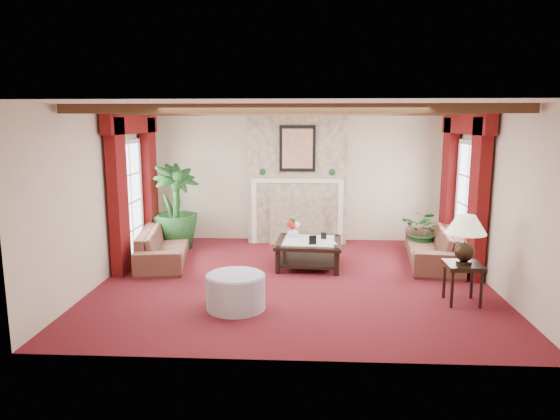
# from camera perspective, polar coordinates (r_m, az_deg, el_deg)

# --- Properties ---
(floor) EXTENTS (6.00, 6.00, 0.00)m
(floor) POSITION_cam_1_polar(r_m,az_deg,el_deg) (8.04, 1.63, -7.90)
(floor) COLOR #460C14
(floor) RESTS_ON ground
(ceiling) EXTENTS (6.00, 6.00, 0.00)m
(ceiling) POSITION_cam_1_polar(r_m,az_deg,el_deg) (7.65, 1.73, 11.71)
(ceiling) COLOR white
(ceiling) RESTS_ON floor
(back_wall) EXTENTS (6.00, 0.02, 2.70)m
(back_wall) POSITION_cam_1_polar(r_m,az_deg,el_deg) (10.46, 2.03, 3.87)
(back_wall) COLOR beige
(back_wall) RESTS_ON ground
(left_wall) EXTENTS (0.02, 5.50, 2.70)m
(left_wall) POSITION_cam_1_polar(r_m,az_deg,el_deg) (8.35, -19.37, 1.72)
(left_wall) COLOR beige
(left_wall) RESTS_ON ground
(right_wall) EXTENTS (0.02, 5.50, 2.70)m
(right_wall) POSITION_cam_1_polar(r_m,az_deg,el_deg) (8.23, 23.06, 1.36)
(right_wall) COLOR beige
(right_wall) RESTS_ON ground
(ceiling_beams) EXTENTS (6.00, 3.00, 0.12)m
(ceiling_beams) POSITION_cam_1_polar(r_m,az_deg,el_deg) (7.65, 1.73, 11.26)
(ceiling_beams) COLOR #372311
(ceiling_beams) RESTS_ON ceiling
(fireplace) EXTENTS (2.00, 0.52, 2.70)m
(fireplace) POSITION_cam_1_polar(r_m,az_deg,el_deg) (10.20, 2.06, 11.31)
(fireplace) COLOR tan
(fireplace) RESTS_ON ground
(french_door_left) EXTENTS (0.10, 1.10, 2.16)m
(french_door_left) POSITION_cam_1_polar(r_m,az_deg,el_deg) (9.20, -17.13, 7.45)
(french_door_left) COLOR white
(french_door_left) RESTS_ON ground
(french_door_right) EXTENTS (0.10, 1.10, 2.16)m
(french_door_right) POSITION_cam_1_polar(r_m,az_deg,el_deg) (9.09, 21.08, 7.20)
(french_door_right) COLOR white
(french_door_right) RESTS_ON ground
(curtains_left) EXTENTS (0.20, 2.40, 2.55)m
(curtains_left) POSITION_cam_1_polar(r_m,az_deg,el_deg) (9.16, -16.61, 10.10)
(curtains_left) COLOR #520A0C
(curtains_left) RESTS_ON ground
(curtains_right) EXTENTS (0.20, 2.40, 2.55)m
(curtains_right) POSITION_cam_1_polar(r_m,az_deg,el_deg) (9.05, 20.58, 9.89)
(curtains_right) COLOR #520A0C
(curtains_right) RESTS_ON ground
(sofa_left) EXTENTS (2.20, 1.25, 0.78)m
(sofa_left) POSITION_cam_1_polar(r_m,az_deg,el_deg) (9.12, -13.19, -3.43)
(sofa_left) COLOR #380F1C
(sofa_left) RESTS_ON ground
(sofa_right) EXTENTS (2.24, 1.13, 0.82)m
(sofa_right) POSITION_cam_1_polar(r_m,az_deg,el_deg) (9.23, 17.09, -3.35)
(sofa_right) COLOR #380F1C
(sofa_right) RESTS_ON ground
(potted_palm) EXTENTS (2.55, 2.57, 0.93)m
(potted_palm) POSITION_cam_1_polar(r_m,az_deg,el_deg) (10.09, -11.82, -1.67)
(potted_palm) COLOR black
(potted_palm) RESTS_ON ground
(small_plant) EXTENTS (1.58, 1.58, 0.66)m
(small_plant) POSITION_cam_1_polar(r_m,az_deg,el_deg) (9.90, 16.03, -2.88)
(small_plant) COLOR black
(small_plant) RESTS_ON ground
(coffee_table) EXTENTS (1.18, 1.18, 0.45)m
(coffee_table) POSITION_cam_1_polar(r_m,az_deg,el_deg) (8.68, 3.31, -4.99)
(coffee_table) COLOR black
(coffee_table) RESTS_ON ground
(side_table) EXTENTS (0.60, 0.60, 0.57)m
(side_table) POSITION_cam_1_polar(r_m,az_deg,el_deg) (7.39, 20.11, -7.86)
(side_table) COLOR black
(side_table) RESTS_ON ground
(ottoman) EXTENTS (0.80, 0.80, 0.46)m
(ottoman) POSITION_cam_1_polar(r_m,az_deg,el_deg) (6.80, -5.08, -9.29)
(ottoman) COLOR #A19CB1
(ottoman) RESTS_ON ground
(table_lamp) EXTENTS (0.55, 0.55, 0.69)m
(table_lamp) POSITION_cam_1_polar(r_m,az_deg,el_deg) (7.23, 20.41, -3.10)
(table_lamp) COLOR black
(table_lamp) RESTS_ON side_table
(flower_vase) EXTENTS (0.20, 0.21, 0.19)m
(flower_vase) POSITION_cam_1_polar(r_m,az_deg,el_deg) (8.86, 1.48, -2.52)
(flower_vase) COLOR silver
(flower_vase) RESTS_ON coffee_table
(book) EXTENTS (0.22, 0.09, 0.29)m
(book) POSITION_cam_1_polar(r_m,az_deg,el_deg) (8.40, 4.93, -2.89)
(book) COLOR black
(book) RESTS_ON coffee_table
(photo_frame_a) EXTENTS (0.13, 0.05, 0.17)m
(photo_frame_a) POSITION_cam_1_polar(r_m,az_deg,el_deg) (8.32, 3.75, -3.47)
(photo_frame_a) COLOR black
(photo_frame_a) RESTS_ON coffee_table
(photo_frame_b) EXTENTS (0.10, 0.05, 0.13)m
(photo_frame_b) POSITION_cam_1_polar(r_m,az_deg,el_deg) (8.72, 5.01, -2.98)
(photo_frame_b) COLOR black
(photo_frame_b) RESTS_ON coffee_table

